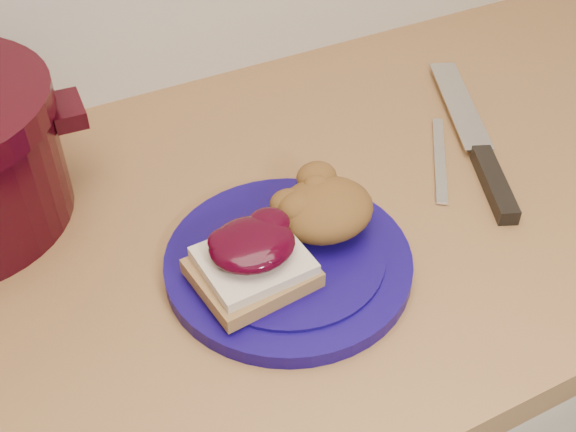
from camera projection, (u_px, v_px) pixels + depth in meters
name	position (u px, v px, depth m)	size (l,w,h in m)	color
plate	(288.00, 263.00, 0.71)	(0.24, 0.24, 0.02)	#0F0552
sandwich	(252.00, 259.00, 0.67)	(0.11, 0.10, 0.05)	olive
stuffing_mound	(325.00, 210.00, 0.72)	(0.10, 0.09, 0.05)	brown
chef_knife	(484.00, 160.00, 0.83)	(0.15, 0.30, 0.02)	black
butter_knife	(440.00, 159.00, 0.85)	(0.16, 0.01, 0.00)	silver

